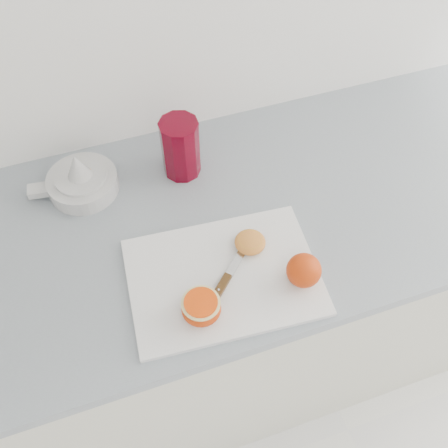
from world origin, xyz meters
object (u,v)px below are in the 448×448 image
(cutting_board, at_px, (224,277))
(half_orange, at_px, (201,308))
(counter, at_px, (188,315))
(citrus_juicer, at_px, (81,181))
(red_tumbler, at_px, (181,150))

(cutting_board, relative_size, half_orange, 5.02)
(cutting_board, height_order, half_orange, half_orange)
(cutting_board, bearing_deg, counter, 109.44)
(cutting_board, distance_m, citrus_juicer, 0.40)
(half_orange, relative_size, red_tumbler, 0.52)
(half_orange, distance_m, red_tumbler, 0.39)
(counter, relative_size, half_orange, 31.89)
(half_orange, bearing_deg, cutting_board, 44.58)
(half_orange, bearing_deg, citrus_juicer, 112.35)
(cutting_board, height_order, red_tumbler, red_tumbler)
(counter, xyz_separation_m, citrus_juicer, (-0.17, 0.17, 0.47))
(citrus_juicer, bearing_deg, counter, -44.42)
(counter, height_order, citrus_juicer, citrus_juicer)
(citrus_juicer, xyz_separation_m, red_tumbler, (0.23, -0.02, 0.04))
(half_orange, height_order, red_tumbler, red_tumbler)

